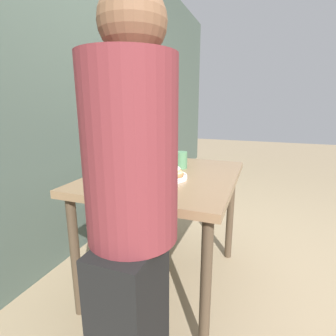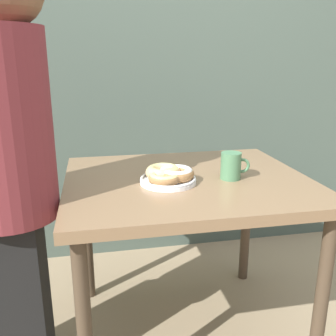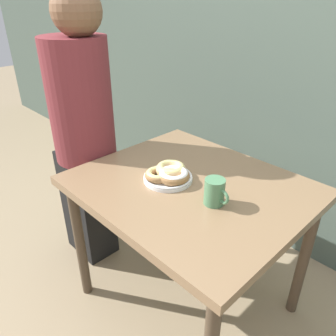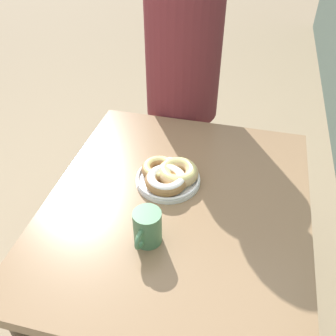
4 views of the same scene
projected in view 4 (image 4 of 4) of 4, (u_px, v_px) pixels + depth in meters
ground_plane at (106, 304)px, 1.70m from camera, size 14.00×14.00×0.00m
dining_table at (177, 221)px, 1.23m from camera, size 0.96×0.82×0.73m
donut_plate at (169, 175)px, 1.23m from camera, size 0.22×0.23×0.06m
coffee_mug at (147, 227)px, 1.03m from camera, size 0.12×0.08×0.11m
person_figure at (183, 83)px, 1.64m from camera, size 0.36×0.32×1.50m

